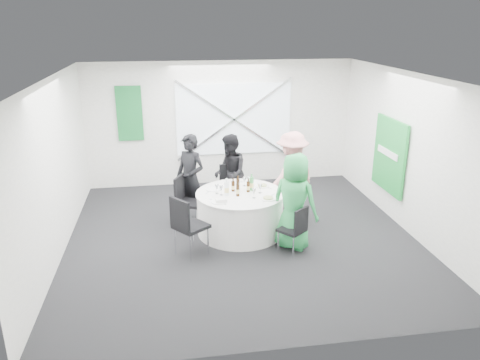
{
  "coord_description": "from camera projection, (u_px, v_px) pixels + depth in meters",
  "views": [
    {
      "loc": [
        -1.21,
        -7.39,
        3.66
      ],
      "look_at": [
        0.0,
        0.2,
        1.0
      ],
      "focal_mm": 35.0,
      "sensor_mm": 36.0,
      "label": 1
    }
  ],
  "objects": [
    {
      "name": "knife_c",
      "position": [
        223.0,
        203.0,
        7.74
      ],
      "size": [
        0.1,
        0.13,
        0.01
      ],
      "primitive_type": "cube",
      "rotation": [
        0.0,
        0.0,
        -2.54
      ],
      "color": "silver",
      "rests_on": "banquet_table"
    },
    {
      "name": "wall_front",
      "position": [
        287.0,
        241.0,
        5.02
      ],
      "size": [
        6.0,
        0.0,
        6.0
      ],
      "primitive_type": "plane",
      "rotation": [
        -1.57,
        0.0,
        0.0
      ],
      "color": "silver",
      "rests_on": "floor"
    },
    {
      "name": "person_woman_pink",
      "position": [
        292.0,
        174.0,
        8.95
      ],
      "size": [
        1.18,
        0.97,
        1.67
      ],
      "primitive_type": "imported",
      "rotation": [
        0.0,
        0.0,
        -2.62
      ],
      "color": "pink",
      "rests_on": "floor"
    },
    {
      "name": "plate_front_right",
      "position": [
        268.0,
        198.0,
        7.92
      ],
      "size": [
        0.25,
        0.25,
        0.04
      ],
      "color": "white",
      "rests_on": "banquet_table"
    },
    {
      "name": "wall_left",
      "position": [
        54.0,
        170.0,
        7.37
      ],
      "size": [
        0.0,
        6.0,
        6.0
      ],
      "primitive_type": "plane",
      "rotation": [
        1.57,
        0.0,
        1.57
      ],
      "color": "silver",
      "rests_on": "floor"
    },
    {
      "name": "plate_back_right",
      "position": [
        262.0,
        186.0,
        8.51
      ],
      "size": [
        0.24,
        0.24,
        0.04
      ],
      "color": "white",
      "rests_on": "banquet_table"
    },
    {
      "name": "chair_front_right",
      "position": [
        295.0,
        227.0,
        7.54
      ],
      "size": [
        0.53,
        0.53,
        0.82
      ],
      "rotation": [
        0.0,
        0.0,
        3.82
      ],
      "color": "black",
      "rests_on": "floor"
    },
    {
      "name": "ceiling",
      "position": [
        242.0,
        76.0,
        7.36
      ],
      "size": [
        6.0,
        6.0,
        0.0
      ],
      "primitive_type": "plane",
      "rotation": [
        3.14,
        0.0,
        0.0
      ],
      "color": "silver",
      "rests_on": "wall_back"
    },
    {
      "name": "chair_back_right",
      "position": [
        291.0,
        195.0,
        8.9
      ],
      "size": [
        0.5,
        0.5,
        0.83
      ],
      "rotation": [
        0.0,
        0.0,
        -1.15
      ],
      "color": "black",
      "rests_on": "floor"
    },
    {
      "name": "green_banner",
      "position": [
        130.0,
        114.0,
        10.17
      ],
      "size": [
        0.55,
        0.04,
        1.2
      ],
      "primitive_type": "cube",
      "color": "#15692F",
      "rests_on": "wall_back"
    },
    {
      "name": "wine_glass_e",
      "position": [
        217.0,
        187.0,
        8.14
      ],
      "size": [
        0.07,
        0.07,
        0.17
      ],
      "color": "white",
      "rests_on": "banquet_table"
    },
    {
      "name": "wine_glass_f",
      "position": [
        245.0,
        179.0,
        8.51
      ],
      "size": [
        0.07,
        0.07,
        0.17
      ],
      "color": "white",
      "rests_on": "banquet_table"
    },
    {
      "name": "chair_back",
      "position": [
        230.0,
        184.0,
        9.28
      ],
      "size": [
        0.43,
        0.44,
        0.93
      ],
      "rotation": [
        0.0,
        0.0,
        0.02
      ],
      "color": "black",
      "rests_on": "floor"
    },
    {
      "name": "wine_glass_a",
      "position": [
        221.0,
        188.0,
        8.08
      ],
      "size": [
        0.07,
        0.07,
        0.17
      ],
      "color": "white",
      "rests_on": "banquet_table"
    },
    {
      "name": "plate_back",
      "position": [
        231.0,
        183.0,
        8.69
      ],
      "size": [
        0.26,
        0.26,
        0.01
      ],
      "color": "white",
      "rests_on": "banquet_table"
    },
    {
      "name": "plate_back_left",
      "position": [
        214.0,
        189.0,
        8.36
      ],
      "size": [
        0.27,
        0.27,
        0.01
      ],
      "color": "white",
      "rests_on": "banquet_table"
    },
    {
      "name": "window_brace_a",
      "position": [
        234.0,
        120.0,
        10.55
      ],
      "size": [
        2.63,
        0.05,
        1.84
      ],
      "primitive_type": "cube",
      "rotation": [
        0.0,
        0.97,
        0.0
      ],
      "color": "silver",
      "rests_on": "window_panel"
    },
    {
      "name": "beer_bottle_a",
      "position": [
        233.0,
        186.0,
        8.26
      ],
      "size": [
        0.06,
        0.06,
        0.24
      ],
      "color": "#381E0A",
      "rests_on": "banquet_table"
    },
    {
      "name": "beer_bottle_c",
      "position": [
        248.0,
        187.0,
        8.23
      ],
      "size": [
        0.06,
        0.06,
        0.25
      ],
      "color": "#381E0A",
      "rests_on": "banquet_table"
    },
    {
      "name": "person_woman_green",
      "position": [
        294.0,
        202.0,
        7.66
      ],
      "size": [
        0.94,
        0.92,
        1.63
      ],
      "primitive_type": "imported",
      "rotation": [
        0.0,
        0.0,
        2.42
      ],
      "color": "green",
      "rests_on": "floor"
    },
    {
      "name": "green_water_bottle",
      "position": [
        252.0,
        184.0,
        8.31
      ],
      "size": [
        0.08,
        0.08,
        0.3
      ],
      "color": "green",
      "rests_on": "banquet_table"
    },
    {
      "name": "fork_e",
      "position": [
        269.0,
        188.0,
        8.44
      ],
      "size": [
        0.09,
        0.13,
        0.01
      ],
      "primitive_type": "cube",
      "rotation": [
        0.0,
        0.0,
        0.58
      ],
      "color": "silver",
      "rests_on": "banquet_table"
    },
    {
      "name": "knife_b",
      "position": [
        229.0,
        183.0,
        8.72
      ],
      "size": [
        0.15,
        0.03,
        0.01
      ],
      "primitive_type": "cube",
      "rotation": [
        0.0,
        0.0,
        1.48
      ],
      "color": "silver",
      "rests_on": "banquet_table"
    },
    {
      "name": "person_man_back_left",
      "position": [
        190.0,
        178.0,
        8.74
      ],
      "size": [
        0.72,
        0.7,
        1.67
      ],
      "primitive_type": "imported",
      "rotation": [
        0.0,
        0.0,
        -0.72
      ],
      "color": "black",
      "rests_on": "floor"
    },
    {
      "name": "beer_bottle_b",
      "position": [
        238.0,
        185.0,
        8.31
      ],
      "size": [
        0.06,
        0.06,
        0.27
      ],
      "color": "#381E0A",
      "rests_on": "banquet_table"
    },
    {
      "name": "person_man_back",
      "position": [
        230.0,
        173.0,
        9.22
      ],
      "size": [
        0.43,
        0.76,
        1.55
      ],
      "primitive_type": "imported",
      "rotation": [
        0.0,
        0.0,
        -1.55
      ],
      "color": "black",
      "rests_on": "floor"
    },
    {
      "name": "green_sign",
      "position": [
        389.0,
        155.0,
        8.88
      ],
      "size": [
        0.05,
        1.2,
        1.4
      ],
      "primitive_type": "cube",
      "color": "green",
      "rests_on": "wall_right"
    },
    {
      "name": "knife_d",
      "position": [
        272.0,
        195.0,
        8.1
      ],
      "size": [
        0.1,
        0.13,
        0.01
      ],
      "primitive_type": "cube",
      "rotation": [
        0.0,
        0.0,
        -0.67
      ],
      "color": "silver",
      "rests_on": "banquet_table"
    },
    {
      "name": "plate_front_left",
      "position": [
        219.0,
        202.0,
        7.79
      ],
      "size": [
        0.26,
        0.26,
        0.01
      ],
      "color": "white",
      "rests_on": "banquet_table"
    },
    {
      "name": "window_brace_b",
      "position": [
        234.0,
        120.0,
        10.55
      ],
      "size": [
        2.63,
        0.05,
        1.84
      ],
      "primitive_type": "cube",
      "rotation": [
        0.0,
        -0.97,
        0.0
      ],
      "color": "silver",
      "rests_on": "window_panel"
    },
    {
      "name": "wine_glass_d",
      "position": [
        254.0,
        191.0,
        7.94
      ],
      "size": [
        0.07,
        0.07,
        0.17
      ],
      "color": "white",
      "rests_on": "banquet_table"
    },
    {
      "name": "chair_back_left",
      "position": [
        186.0,
        197.0,
        8.54
      ],
      "size": [
        0.59,
        0.58,
        0.97
      ],
      "rotation": [
        0.0,
        0.0,
        1.14
      ],
      "color": "black",
      "rests_on": "floor"
    },
    {
      "name": "napkin",
      "position": [
        221.0,
        200.0,
        7.77
      ],
      "size": [
        0.2,
        0.14,
        0.05
      ],
      "primitive_type": "cube",
      "rotation": [
        0.0,
        0.0,
        0.11
      ],
      "color": "white",
      "rests_on": "plate_front_left"
    },
    {
      "name": "wall_right",
      "position": [
        409.0,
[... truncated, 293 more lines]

